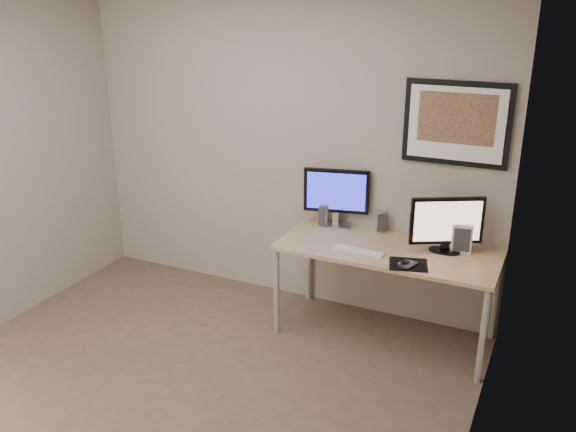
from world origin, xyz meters
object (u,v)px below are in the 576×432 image
at_px(keyboard, 358,251).
at_px(monitor_large, 336,195).
at_px(framed_art, 456,123).
at_px(speaker_right, 381,221).
at_px(monitor_tv, 447,223).
at_px(desk, 387,256).
at_px(speaker_left, 324,215).
at_px(fan_unit, 462,237).

bearing_deg(keyboard, monitor_large, 132.23).
bearing_deg(monitor_large, framed_art, -7.65).
bearing_deg(monitor_large, speaker_right, -7.27).
height_order(monitor_tv, speaker_right, monitor_tv).
distance_m(desk, monitor_tv, 0.49).
bearing_deg(monitor_tv, monitor_large, 141.70).
distance_m(framed_art, keyboard, 1.14).
xyz_separation_m(desk, speaker_left, (-0.60, 0.23, 0.16)).
bearing_deg(framed_art, monitor_large, -174.93).
bearing_deg(monitor_tv, framed_art, 70.91).
bearing_deg(desk, speaker_left, 159.15).
height_order(speaker_left, speaker_right, speaker_left).
height_order(framed_art, monitor_large, framed_art).
xyz_separation_m(monitor_tv, speaker_right, (-0.54, 0.19, -0.13)).
bearing_deg(speaker_left, keyboard, -31.83).
bearing_deg(speaker_left, monitor_tv, 3.01).
distance_m(monitor_large, speaker_right, 0.40).
distance_m(keyboard, fan_unit, 0.75).
xyz_separation_m(framed_art, fan_unit, (0.14, -0.17, -0.78)).
xyz_separation_m(speaker_right, keyboard, (-0.02, -0.45, -0.08)).
bearing_deg(framed_art, speaker_right, -175.21).
distance_m(desk, speaker_right, 0.36).
bearing_deg(monitor_tv, keyboard, 176.24).
bearing_deg(framed_art, keyboard, -136.82).
distance_m(speaker_right, fan_unit, 0.66).
bearing_deg(monitor_tv, fan_unit, 3.19).
height_order(desk, monitor_tv, monitor_tv).
height_order(monitor_tv, fan_unit, monitor_tv).
xyz_separation_m(keyboard, fan_unit, (0.67, 0.32, 0.10)).
bearing_deg(speaker_right, keyboard, -114.53).
bearing_deg(framed_art, desk, -136.54).
distance_m(desk, keyboard, 0.25).
bearing_deg(fan_unit, keyboard, -163.13).
xyz_separation_m(desk, framed_art, (0.35, 0.33, 0.96)).
height_order(speaker_left, keyboard, speaker_left).
bearing_deg(speaker_left, speaker_right, 18.38).
relative_size(desk, speaker_left, 8.62).
bearing_deg(keyboard, speaker_left, 140.74).
height_order(keyboard, fan_unit, fan_unit).
bearing_deg(fan_unit, desk, -170.61).
distance_m(speaker_left, keyboard, 0.58).
relative_size(framed_art, fan_unit, 3.42).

